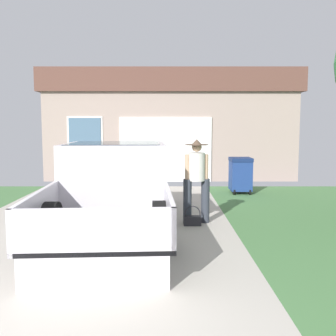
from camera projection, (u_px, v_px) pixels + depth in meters
The scene contains 5 objects.
pickup_truck at pixel (115, 189), 7.61m from camera, with size 2.30×5.63×1.60m.
person_with_hat at pixel (196, 178), 7.67m from camera, with size 0.53×0.46×1.67m.
handbag at pixel (192, 219), 7.55m from camera, with size 0.34×0.15×0.39m.
house_with_garage at pixel (170, 125), 16.25m from camera, with size 9.28×6.01×3.94m.
wheeled_trash_bin at pixel (240, 174), 11.18m from camera, with size 0.60×0.72×1.03m.
Camera 1 is at (1.37, -3.36, 1.91)m, focal length 41.50 mm.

